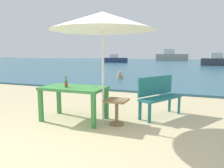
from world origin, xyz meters
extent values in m
plane|color=beige|center=(0.00, 0.00, 0.00)|extent=(120.00, 120.00, 0.00)
cube|color=#2D6075|center=(0.00, 30.00, 0.04)|extent=(120.00, 50.00, 0.08)
cube|color=#3D8C42|center=(-0.50, 1.27, 0.73)|extent=(1.40, 0.80, 0.06)
cube|color=#3D8C42|center=(-1.14, 0.93, 0.35)|extent=(0.08, 0.08, 0.70)
cube|color=#3D8C42|center=(0.14, 0.93, 0.35)|extent=(0.08, 0.08, 0.70)
cube|color=#3D8C42|center=(-1.14, 1.61, 0.35)|extent=(0.08, 0.08, 0.70)
cube|color=#3D8C42|center=(0.14, 1.61, 0.35)|extent=(0.08, 0.08, 0.70)
cylinder|color=#2D662D|center=(-0.60, 1.13, 0.84)|extent=(0.06, 0.06, 0.16)
cone|color=#2D662D|center=(-0.60, 1.13, 0.92)|extent=(0.06, 0.06, 0.03)
cylinder|color=#2D662D|center=(-0.60, 1.13, 0.97)|extent=(0.03, 0.03, 0.09)
cylinder|color=red|center=(-0.60, 1.13, 0.83)|extent=(0.07, 0.07, 0.05)
cylinder|color=gold|center=(-0.60, 1.13, 1.02)|extent=(0.03, 0.03, 0.01)
cylinder|color=silver|center=(0.23, 1.22, 1.15)|extent=(0.04, 0.04, 2.30)
cone|color=white|center=(0.23, 1.22, 2.12)|extent=(2.10, 2.10, 0.36)
cube|color=olive|center=(0.50, 1.31, 0.52)|extent=(0.44, 0.44, 0.04)
cylinder|color=olive|center=(0.50, 1.31, 0.25)|extent=(0.07, 0.07, 0.50)
cylinder|color=olive|center=(0.50, 1.31, 0.01)|extent=(0.32, 0.32, 0.03)
cube|color=#237275|center=(1.27, 2.21, 0.45)|extent=(0.91, 1.22, 0.05)
cube|color=#237275|center=(1.14, 2.29, 0.73)|extent=(0.64, 1.06, 0.44)
cube|color=#237275|center=(1.12, 1.67, 0.21)|extent=(0.06, 0.06, 0.42)
cube|color=#237275|center=(1.67, 2.62, 0.21)|extent=(0.06, 0.06, 0.42)
cube|color=#237275|center=(0.88, 1.81, 0.21)|extent=(0.06, 0.06, 0.42)
cube|color=#237275|center=(1.43, 2.76, 0.21)|extent=(0.06, 0.06, 0.42)
cylinder|color=tan|center=(-1.91, 8.64, 0.18)|extent=(0.34, 0.34, 0.20)
sphere|color=tan|center=(-1.91, 8.64, 0.39)|extent=(0.21, 0.21, 0.21)
cube|color=gray|center=(-2.09, 42.25, 0.72)|extent=(6.25, 1.70, 1.28)
cube|color=silver|center=(-2.66, 42.25, 1.86)|extent=(1.99, 1.28, 0.99)
cube|color=navy|center=(-9.35, 28.74, 0.44)|extent=(3.54, 0.97, 0.72)
cube|color=silver|center=(-9.68, 28.74, 1.09)|extent=(1.13, 0.72, 0.56)
cube|color=#38383F|center=(4.84, 24.86, 0.50)|extent=(4.08, 1.11, 0.83)
cube|color=silver|center=(4.47, 24.86, 1.24)|extent=(1.30, 0.83, 0.65)
camera|label=1|loc=(1.94, -2.78, 1.49)|focal=34.18mm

